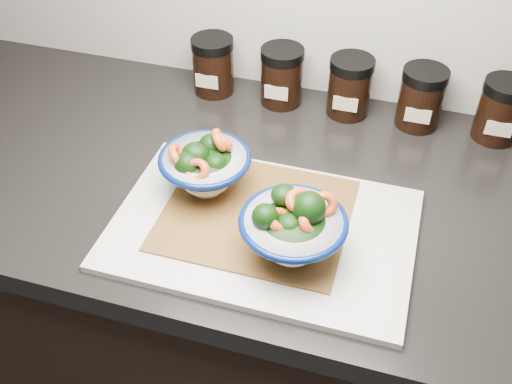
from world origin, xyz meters
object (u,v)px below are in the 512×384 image
(spice_jar_b, at_px, (282,76))
(spice_jar_c, at_px, (350,87))
(cutting_board, at_px, (263,229))
(spice_jar_d, at_px, (421,98))
(bowl_left, at_px, (205,166))
(bowl_right, at_px, (293,229))
(spice_jar_e, at_px, (501,110))
(spice_jar_a, at_px, (213,65))

(spice_jar_b, distance_m, spice_jar_c, 0.13)
(cutting_board, height_order, spice_jar_d, spice_jar_d)
(bowl_left, xyz_separation_m, bowl_right, (0.17, -0.10, 0.00))
(bowl_left, height_order, bowl_right, bowl_right)
(bowl_left, relative_size, spice_jar_e, 1.28)
(spice_jar_b, xyz_separation_m, spice_jar_d, (0.26, 0.00, 0.00))
(spice_jar_b, bearing_deg, spice_jar_c, 0.00)
(cutting_board, relative_size, bowl_left, 3.11)
(bowl_right, distance_m, spice_jar_e, 0.48)
(spice_jar_b, relative_size, spice_jar_d, 1.00)
(spice_jar_e, bearing_deg, spice_jar_c, 180.00)
(bowl_left, height_order, spice_jar_d, bowl_left)
(spice_jar_b, bearing_deg, spice_jar_e, 0.00)
(cutting_board, relative_size, bowl_right, 2.97)
(spice_jar_b, xyz_separation_m, spice_jar_e, (0.40, 0.00, 0.00))
(spice_jar_a, height_order, spice_jar_b, same)
(spice_jar_e, bearing_deg, spice_jar_d, 180.00)
(bowl_right, xyz_separation_m, spice_jar_d, (0.14, 0.40, -0.01))
(spice_jar_a, relative_size, spice_jar_e, 1.00)
(bowl_left, bearing_deg, spice_jar_b, 81.75)
(bowl_left, distance_m, spice_jar_a, 0.32)
(cutting_board, relative_size, spice_jar_b, 3.98)
(bowl_left, relative_size, spice_jar_c, 1.28)
(bowl_right, bearing_deg, spice_jar_e, 55.10)
(cutting_board, relative_size, spice_jar_d, 3.98)
(bowl_right, bearing_deg, spice_jar_b, 107.05)
(spice_jar_c, bearing_deg, spice_jar_a, 180.00)
(cutting_board, distance_m, spice_jar_a, 0.41)
(spice_jar_b, relative_size, spice_jar_e, 1.00)
(spice_jar_d, bearing_deg, bowl_right, -109.28)
(spice_jar_a, bearing_deg, spice_jar_d, 0.00)
(spice_jar_d, bearing_deg, spice_jar_c, 180.00)
(bowl_right, distance_m, spice_jar_c, 0.40)
(spice_jar_e, bearing_deg, spice_jar_a, 180.00)
(bowl_right, height_order, spice_jar_b, bowl_right)
(spice_jar_b, distance_m, spice_jar_e, 0.40)
(bowl_left, bearing_deg, spice_jar_a, 107.40)
(spice_jar_c, height_order, spice_jar_d, same)
(cutting_board, bearing_deg, spice_jar_c, 79.65)
(spice_jar_b, height_order, spice_jar_d, same)
(bowl_right, xyz_separation_m, spice_jar_c, (0.01, 0.40, -0.01))
(bowl_left, relative_size, spice_jar_d, 1.28)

